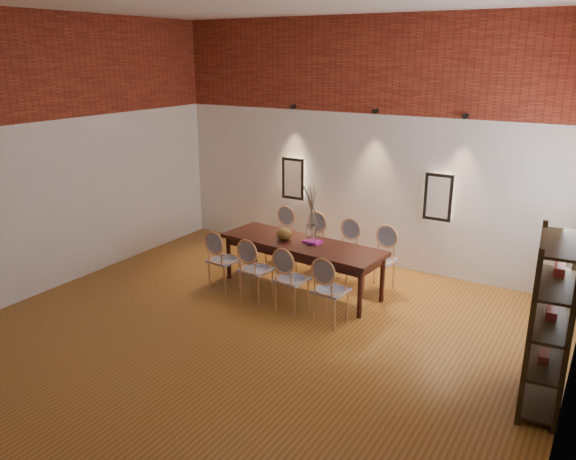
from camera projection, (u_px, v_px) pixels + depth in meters
The scene contains 24 objects.
floor at pixel (242, 346), 6.88m from camera, with size 7.00×7.00×0.02m, color #925D22.
wall_back at pixel (365, 144), 9.17m from camera, with size 7.00×0.10×4.00m, color silver.
wall_left at pixel (36, 157), 8.02m from camera, with size 0.10×7.00×4.00m, color silver.
brick_band_back at pixel (367, 65), 8.74m from camera, with size 7.00×0.02×1.50m, color maroon.
brick_band_left at pixel (27, 66), 7.61m from camera, with size 0.02×7.00×1.50m, color maroon.
niche_left at pixel (294, 178), 9.94m from camera, with size 0.36×0.06×0.66m, color #FFEAC6.
niche_right at pixel (439, 197), 8.66m from camera, with size 0.36×0.06×0.66m, color #FFEAC6.
spot_fixture_left at pixel (293, 107), 9.54m from camera, with size 0.08×0.08×0.10m, color black.
spot_fixture_mid at pixel (375, 111), 8.80m from camera, with size 0.08×0.08×0.10m, color black.
spot_fixture_right at pixel (466, 116), 8.12m from camera, with size 0.08×0.08×0.10m, color black.
dining_table at pixel (302, 266), 8.41m from camera, with size 2.52×0.81×0.75m, color #33120D.
chair_near_a at pixel (224, 260), 8.38m from camera, with size 0.44×0.44×0.94m, color tan, non-canonical shape.
chair_near_b at pixel (256, 269), 8.03m from camera, with size 0.44×0.44×0.94m, color tan, non-canonical shape.
chair_near_c at pixel (292, 279), 7.67m from camera, with size 0.44×0.44×0.94m, color tan, non-canonical shape.
chair_near_d at pixel (331, 290), 7.32m from camera, with size 0.44×0.44×0.94m, color tan, non-canonical shape.
chair_far_a at pixel (279, 237), 9.44m from camera, with size 0.44×0.44×0.94m, color tan, non-canonical shape.
chair_far_b at pixel (310, 244), 9.08m from camera, with size 0.44×0.44×0.94m, color tan, non-canonical shape.
chair_far_c at pixel (344, 252), 8.73m from camera, with size 0.44×0.44×0.94m, color tan, non-canonical shape.
chair_far_d at pixel (380, 260), 8.37m from camera, with size 0.44×0.44×0.94m, color tan, non-canonical shape.
vase at pixel (311, 235), 8.16m from camera, with size 0.14×0.14×0.30m, color silver.
dried_branches at pixel (312, 205), 8.02m from camera, with size 0.50×0.50×0.70m, color #4B3D29, non-canonical shape.
bowl at pixel (284, 234), 8.39m from camera, with size 0.24×0.24×0.18m, color brown.
book at pixel (313, 242), 8.27m from camera, with size 0.26×0.18×0.03m, color #8F1080.
shelving_rack at pixel (549, 323), 5.49m from camera, with size 0.38×1.00×1.80m, color black, non-canonical shape.
Camera 1 is at (3.65, -4.96, 3.42)m, focal length 35.00 mm.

